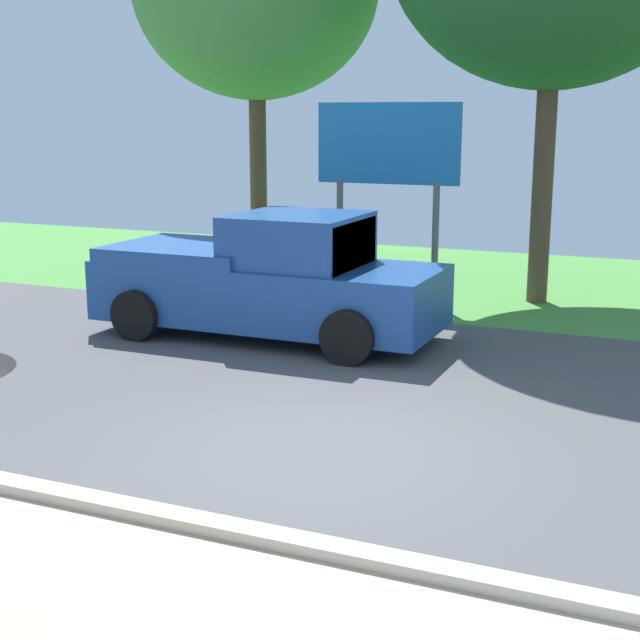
{
  "coord_description": "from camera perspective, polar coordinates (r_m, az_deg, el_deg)",
  "views": [
    {
      "loc": [
        3.37,
        -7.87,
        3.32
      ],
      "look_at": [
        -0.47,
        1.0,
        1.1
      ],
      "focal_mm": 50.74,
      "sensor_mm": 36.0,
      "label": 1
    }
  ],
  "objects": [
    {
      "name": "ground_plane",
      "position": [
        11.81,
        5.86,
        -3.7
      ],
      "size": [
        40.0,
        22.0,
        0.2
      ],
      "color": "#4C4C4F"
    },
    {
      "name": "roadside_billboard",
      "position": [
        16.09,
        4.29,
        10.15
      ],
      "size": [
        2.6,
        0.12,
        3.5
      ],
      "color": "slate",
      "rests_on": "ground_plane"
    },
    {
      "name": "pickup_truck",
      "position": [
        13.62,
        -3.17,
        2.55
      ],
      "size": [
        5.2,
        2.28,
        1.88
      ],
      "rotation": [
        0.0,
        0.0,
        0.12
      ],
      "color": "#1E478C",
      "rests_on": "ground_plane"
    }
  ]
}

